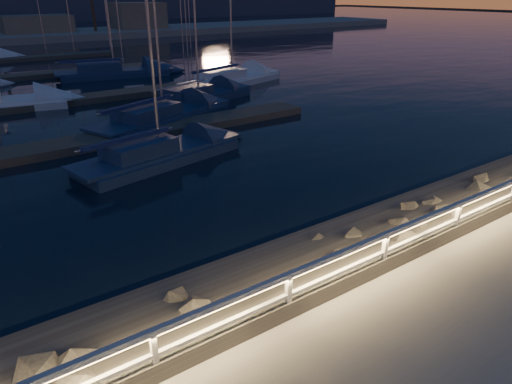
% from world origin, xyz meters
% --- Properties ---
extents(ground, '(400.00, 400.00, 0.00)m').
position_xyz_m(ground, '(0.00, 0.00, 0.00)').
color(ground, gray).
rests_on(ground, ground).
extents(harbor_water, '(400.00, 440.00, 0.60)m').
position_xyz_m(harbor_water, '(0.00, 31.22, -0.97)').
color(harbor_water, black).
rests_on(harbor_water, ground).
extents(guard_rail, '(44.11, 0.12, 1.06)m').
position_xyz_m(guard_rail, '(-0.07, -0.00, 0.77)').
color(guard_rail, white).
rests_on(guard_rail, ground).
extents(riprap, '(40.27, 2.95, 1.36)m').
position_xyz_m(riprap, '(1.73, 1.34, -0.18)').
color(riprap, '#645E56').
rests_on(riprap, ground).
extents(floating_docks, '(22.00, 36.00, 0.40)m').
position_xyz_m(floating_docks, '(0.00, 32.50, -0.40)').
color(floating_docks, '#504A42').
rests_on(floating_docks, ground).
extents(sailboat_b, '(8.22, 3.95, 13.51)m').
position_xyz_m(sailboat_b, '(0.15, 11.95, -0.15)').
color(sailboat_b, navy).
rests_on(sailboat_b, ground).
extents(sailboat_d, '(9.67, 5.92, 15.88)m').
position_xyz_m(sailboat_d, '(2.98, 17.87, -0.15)').
color(sailboat_d, navy).
rests_on(sailboat_d, ground).
extents(sailboat_g, '(9.01, 5.26, 14.79)m').
position_xyz_m(sailboat_g, '(7.14, 21.32, -0.15)').
color(sailboat_g, navy).
rests_on(sailboat_g, ground).
extents(sailboat_h, '(10.15, 5.59, 16.55)m').
position_xyz_m(sailboat_h, '(12.45, 25.60, -0.14)').
color(sailboat_h, white).
rests_on(sailboat_h, ground).
extents(sailboat_l, '(10.13, 4.68, 16.55)m').
position_xyz_m(sailboat_l, '(5.85, 34.60, -0.14)').
color(sailboat_l, navy).
rests_on(sailboat_l, ground).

